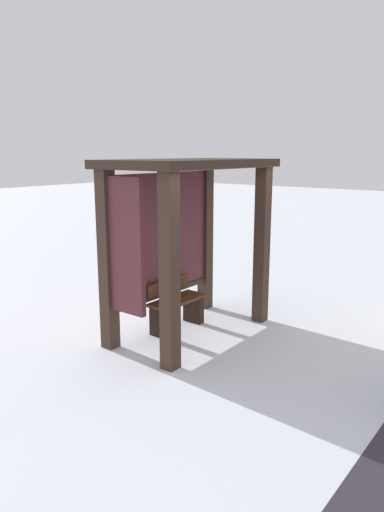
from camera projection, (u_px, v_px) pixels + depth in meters
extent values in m
plane|color=white|center=(191.00, 332.00, 7.34)|extent=(60.00, 60.00, 0.00)
cube|color=#3A291F|center=(170.00, 274.00, 5.87)|extent=(0.19, 0.19, 2.49)
cube|color=#3A291F|center=(262.00, 246.00, 7.61)|extent=(0.19, 0.19, 2.49)
cube|color=#3A291F|center=(108.00, 261.00, 6.54)|extent=(0.19, 0.19, 2.49)
cube|color=#3A291F|center=(205.00, 238.00, 8.28)|extent=(0.19, 0.19, 2.49)
cube|color=#35261C|center=(191.00, 163.00, 6.80)|extent=(2.61, 1.47, 0.12)
cube|color=#58282E|center=(162.00, 232.00, 7.35)|extent=(2.06, 0.08, 1.82)
cube|color=#3A291F|center=(164.00, 293.00, 7.55)|extent=(2.06, 0.06, 0.08)
cube|color=#58282E|center=(126.00, 246.00, 6.27)|extent=(0.08, 0.61, 1.82)
cube|color=#4B2A17|center=(177.00, 300.00, 7.39)|extent=(1.01, 0.40, 0.04)
cube|color=#4B2A17|center=(168.00, 286.00, 7.46)|extent=(0.96, 0.04, 0.20)
cube|color=black|center=(193.00, 309.00, 7.76)|extent=(0.12, 0.34, 0.45)
cube|color=black|center=(160.00, 322.00, 7.13)|extent=(0.12, 0.34, 0.45)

